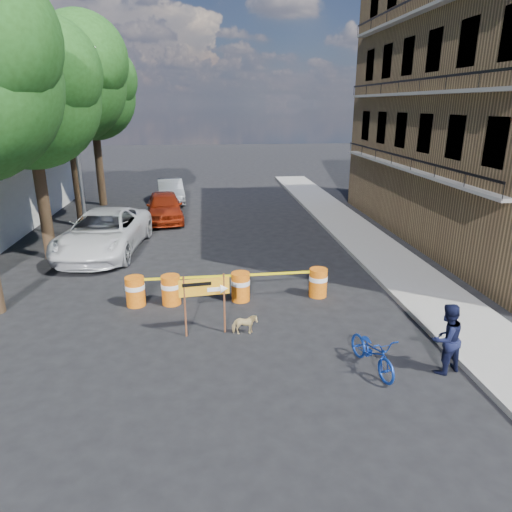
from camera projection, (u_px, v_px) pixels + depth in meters
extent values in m
plane|color=black|center=(236.00, 332.00, 12.08)|extent=(120.00, 120.00, 0.00)
cube|color=gray|center=(379.00, 252.00, 18.37)|extent=(2.40, 40.00, 0.15)
cube|color=olive|center=(508.00, 98.00, 18.99)|extent=(8.00, 16.00, 12.00)
cylinder|color=#332316|center=(43.00, 198.00, 17.21)|extent=(0.44, 0.44, 4.76)
sphere|color=#1E4914|center=(28.00, 98.00, 16.08)|extent=(5.00, 5.00, 5.00)
sphere|color=#1E4914|center=(45.00, 71.00, 15.44)|extent=(3.75, 3.75, 3.75)
sphere|color=#1E4914|center=(16.00, 118.00, 16.81)|extent=(3.50, 3.50, 3.50)
cylinder|color=#332316|center=(76.00, 172.00, 21.84)|extent=(0.44, 0.44, 5.32)
sphere|color=#1E4914|center=(65.00, 83.00, 20.58)|extent=(5.40, 5.40, 5.40)
sphere|color=#1E4914|center=(81.00, 59.00, 19.87)|extent=(4.05, 4.05, 4.05)
sphere|color=#1E4914|center=(54.00, 101.00, 21.37)|extent=(3.78, 3.78, 3.78)
cylinder|color=#332316|center=(99.00, 163.00, 26.61)|extent=(0.44, 0.44, 4.93)
sphere|color=#1E4914|center=(92.00, 96.00, 25.45)|extent=(4.80, 4.80, 4.80)
sphere|color=#1E4914|center=(104.00, 79.00, 24.80)|extent=(3.60, 3.60, 3.60)
sphere|color=#1E4914|center=(83.00, 109.00, 26.16)|extent=(3.36, 3.36, 3.36)
cylinder|color=gray|center=(77.00, 148.00, 19.14)|extent=(0.16, 0.16, 8.00)
cylinder|color=gray|center=(77.00, 47.00, 17.96)|extent=(1.00, 0.12, 0.12)
cube|color=silver|center=(91.00, 48.00, 18.03)|extent=(0.35, 0.18, 0.12)
cylinder|color=#D3530C|center=(135.00, 291.00, 13.56)|extent=(0.56, 0.56, 0.90)
cylinder|color=white|center=(135.00, 287.00, 13.51)|extent=(0.58, 0.58, 0.14)
cylinder|color=#D3530C|center=(171.00, 290.00, 13.66)|extent=(0.56, 0.56, 0.90)
cylinder|color=white|center=(171.00, 285.00, 13.62)|extent=(0.58, 0.58, 0.14)
cylinder|color=#D3530C|center=(241.00, 287.00, 13.91)|extent=(0.56, 0.56, 0.90)
cylinder|color=white|center=(240.00, 282.00, 13.86)|extent=(0.58, 0.58, 0.14)
cylinder|color=#D3530C|center=(318.00, 283.00, 14.23)|extent=(0.56, 0.56, 0.90)
cylinder|color=white|center=(318.00, 278.00, 14.18)|extent=(0.58, 0.58, 0.14)
cylinder|color=#592D19|center=(185.00, 307.00, 11.61)|extent=(0.05, 0.05, 1.66)
cylinder|color=#592D19|center=(224.00, 303.00, 11.82)|extent=(0.05, 0.05, 1.66)
cube|color=orange|center=(204.00, 287.00, 11.55)|extent=(1.29, 0.17, 0.46)
cube|color=white|center=(214.00, 289.00, 11.62)|extent=(0.37, 0.05, 0.11)
cone|color=white|center=(224.00, 289.00, 11.67)|extent=(0.23, 0.26, 0.24)
cube|color=black|center=(197.00, 285.00, 11.47)|extent=(0.73, 0.09, 0.09)
imported|color=black|center=(446.00, 339.00, 10.06)|extent=(0.96, 0.85, 1.64)
imported|color=#1337A1|center=(374.00, 335.00, 10.12)|extent=(0.79, 1.02, 1.74)
imported|color=#D7BC7B|center=(245.00, 325.00, 11.89)|extent=(0.66, 0.31, 0.55)
imported|color=silver|center=(104.00, 232.00, 18.33)|extent=(3.39, 6.30, 1.68)
imported|color=maroon|center=(164.00, 207.00, 23.42)|extent=(2.23, 4.56, 1.50)
imported|color=#A5A8AD|center=(171.00, 191.00, 27.88)|extent=(1.96, 4.35, 1.39)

